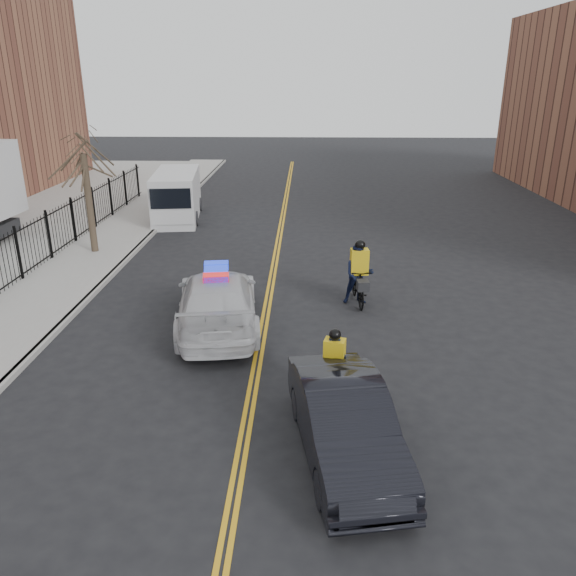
{
  "coord_description": "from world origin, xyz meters",
  "views": [
    {
      "loc": [
        1.21,
        -12.31,
        6.95
      ],
      "look_at": [
        0.73,
        2.75,
        1.3
      ],
      "focal_mm": 35.0,
      "sensor_mm": 36.0,
      "label": 1
    }
  ],
  "objects_px": {
    "police_cruiser": "(218,300)",
    "cyclist_far": "(359,279)",
    "dark_sedan": "(345,423)",
    "cargo_van": "(177,197)",
    "cyclist_near": "(334,375)"
  },
  "relations": [
    {
      "from": "dark_sedan",
      "to": "cargo_van",
      "type": "distance_m",
      "value": 20.86
    },
    {
      "from": "police_cruiser",
      "to": "cyclist_near",
      "type": "distance_m",
      "value": 5.11
    },
    {
      "from": "dark_sedan",
      "to": "cyclist_near",
      "type": "bearing_deg",
      "value": 83.47
    },
    {
      "from": "cyclist_near",
      "to": "police_cruiser",
      "type": "bearing_deg",
      "value": 143.54
    },
    {
      "from": "police_cruiser",
      "to": "cyclist_near",
      "type": "xyz_separation_m",
      "value": [
        3.24,
        -3.95,
        -0.22
      ]
    },
    {
      "from": "cyclist_far",
      "to": "police_cruiser",
      "type": "bearing_deg",
      "value": -160.17
    },
    {
      "from": "dark_sedan",
      "to": "police_cruiser",
      "type": "bearing_deg",
      "value": 109.21
    },
    {
      "from": "cargo_van",
      "to": "cyclist_near",
      "type": "distance_m",
      "value": 18.89
    },
    {
      "from": "dark_sedan",
      "to": "cyclist_far",
      "type": "xyz_separation_m",
      "value": [
        0.94,
        8.01,
        0.09
      ]
    },
    {
      "from": "dark_sedan",
      "to": "cyclist_far",
      "type": "bearing_deg",
      "value": 73.35
    },
    {
      "from": "police_cruiser",
      "to": "cyclist_near",
      "type": "height_order",
      "value": "police_cruiser"
    },
    {
      "from": "cargo_van",
      "to": "police_cruiser",
      "type": "bearing_deg",
      "value": -79.92
    },
    {
      "from": "police_cruiser",
      "to": "cyclist_far",
      "type": "relative_size",
      "value": 2.75
    },
    {
      "from": "police_cruiser",
      "to": "cargo_van",
      "type": "relative_size",
      "value": 0.99
    },
    {
      "from": "dark_sedan",
      "to": "cargo_van",
      "type": "relative_size",
      "value": 0.76
    }
  ]
}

